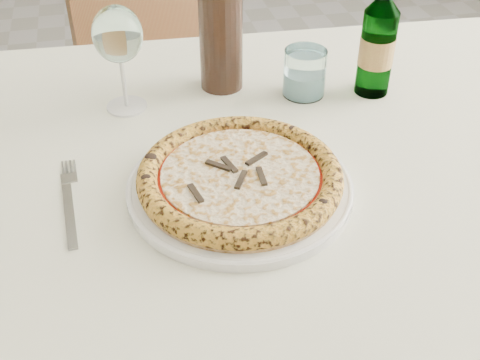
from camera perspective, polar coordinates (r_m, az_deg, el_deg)
The scene contains 9 objects.
dining_table at distance 0.99m, azimuth -1.33°, elevation -1.47°, with size 1.51×0.95×0.76m.
chair_far at distance 1.68m, azimuth -6.45°, elevation 10.49°, with size 0.56×0.56×0.93m.
plate at distance 0.85m, azimuth 0.00°, elevation -0.59°, with size 0.32×0.32×0.02m.
pizza at distance 0.84m, azimuth -0.00°, elevation 0.34°, with size 0.29×0.29×0.03m.
fork at distance 0.87m, azimuth -15.87°, elevation -2.08°, with size 0.02×0.20×0.00m.
wine_glass at distance 1.01m, azimuth -11.52°, elevation 13.16°, with size 0.08×0.08×0.18m.
tumbler at distance 1.08m, azimuth 6.12°, elevation 9.81°, with size 0.07×0.07×0.08m.
beer_bottle at distance 1.08m, azimuth 12.93°, elevation 12.52°, with size 0.06×0.06×0.23m.
wine_bottle at distance 1.06m, azimuth -1.86°, elevation 15.30°, with size 0.08×0.08×0.31m.
Camera 1 is at (0.07, -0.97, 1.29)m, focal length 45.00 mm.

